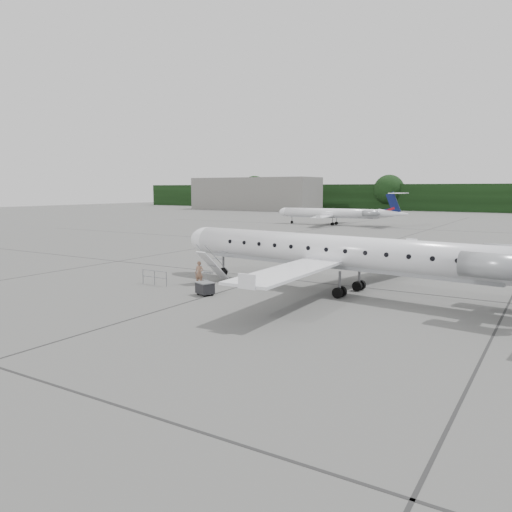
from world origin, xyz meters
The scene contains 9 objects.
ground centered at (0.00, 0.00, 0.00)m, with size 320.00×320.00×0.00m, color #60605E.
treeline centered at (0.00, 130.00, 4.00)m, with size 260.00×4.00×8.00m, color black.
terminal_building centered at (-70.00, 110.00, 5.00)m, with size 40.00×14.00×10.00m, color slate.
main_regional_jet centered at (0.75, 5.30, 3.67)m, with size 28.61×20.60×7.34m, color white, non-canonical shape.
airstair centered at (-8.00, 3.90, 1.15)m, with size 0.85×2.51×2.30m, color white, non-canonical shape.
passenger centered at (-8.15, 2.51, 0.83)m, with size 0.61×0.40×1.67m, color #845D48.
safety_railing centered at (-10.84, 0.93, 0.50)m, with size 2.20×0.08×1.00m, color gray, non-canonical shape.
baggage_cart centered at (-5.81, 0.08, 0.45)m, with size 1.03×0.84×0.90m, color black, non-canonical shape.
bg_regional_left centered at (-23.48, 60.96, 3.01)m, with size 22.91×16.50×6.01m, color white, non-canonical shape.
Camera 1 is at (12.97, -24.34, 6.63)m, focal length 35.00 mm.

